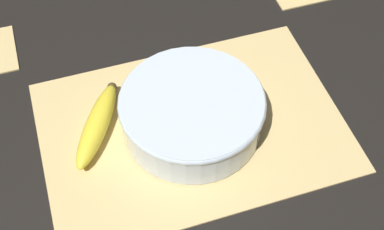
% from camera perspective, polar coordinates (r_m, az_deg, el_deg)
% --- Properties ---
extents(ground_plane, '(6.00, 6.00, 0.00)m').
position_cam_1_polar(ground_plane, '(0.93, 0.00, -1.29)').
color(ground_plane, black).
extents(bamboo_mat_center, '(0.52, 0.36, 0.01)m').
position_cam_1_polar(bamboo_mat_center, '(0.93, 0.00, -1.18)').
color(bamboo_mat_center, '#D6B775').
rests_on(bamboo_mat_center, ground_plane).
extents(fruit_salad_bowl, '(0.25, 0.25, 0.07)m').
position_cam_1_polar(fruit_salad_bowl, '(0.89, -0.00, 0.49)').
color(fruit_salad_bowl, silver).
rests_on(fruit_salad_bowl, bamboo_mat_center).
extents(whole_banana, '(0.12, 0.18, 0.04)m').
position_cam_1_polar(whole_banana, '(0.92, -10.08, -0.98)').
color(whole_banana, yellow).
rests_on(whole_banana, bamboo_mat_center).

